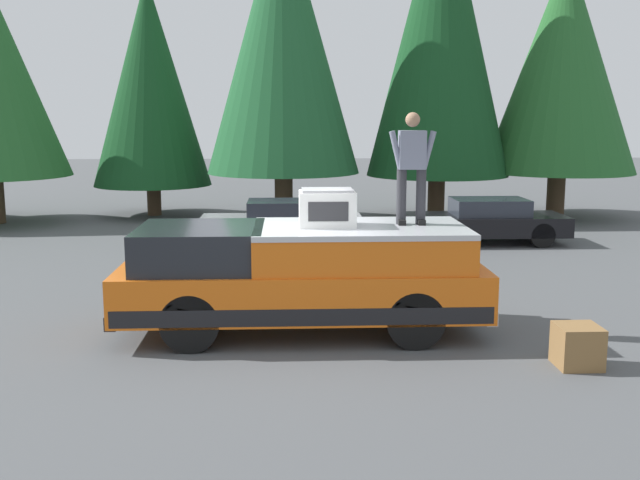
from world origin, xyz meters
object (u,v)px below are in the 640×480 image
at_px(parked_car_black, 486,221).
at_px(parked_car_grey, 282,223).
at_px(compressor_unit, 327,208).
at_px(pickup_truck, 302,277).
at_px(wooden_crate, 577,346).
at_px(person_on_truck_bed, 412,165).

distance_m(parked_car_black, parked_car_grey, 5.28).
bearing_deg(parked_car_black, compressor_unit, 149.42).
bearing_deg(pickup_truck, compressor_unit, -89.15).
distance_m(pickup_truck, wooden_crate, 4.05).
xyz_separation_m(person_on_truck_bed, parked_car_grey, (7.42, 2.01, -1.97)).
relative_size(pickup_truck, parked_car_grey, 1.35).
xyz_separation_m(compressor_unit, parked_car_grey, (7.54, 0.72, -1.35)).
distance_m(pickup_truck, person_on_truck_bed, 2.37).
bearing_deg(pickup_truck, wooden_crate, -115.68).
bearing_deg(compressor_unit, parked_car_black, -30.58).
relative_size(pickup_truck, compressor_unit, 6.60).
bearing_deg(parked_car_grey, pickup_truck, -177.39).
relative_size(parked_car_black, parked_car_grey, 1.00).
xyz_separation_m(compressor_unit, parked_car_black, (7.70, -4.55, -1.35)).
bearing_deg(pickup_truck, person_on_truck_bed, -85.51).
bearing_deg(wooden_crate, pickup_truck, 64.32).
bearing_deg(person_on_truck_bed, wooden_crate, -133.86).
relative_size(compressor_unit, parked_car_black, 0.20).
distance_m(person_on_truck_bed, parked_car_grey, 7.94).
relative_size(compressor_unit, person_on_truck_bed, 0.50).
height_order(compressor_unit, parked_car_grey, compressor_unit).
relative_size(pickup_truck, person_on_truck_bed, 3.28).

